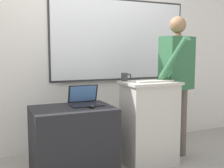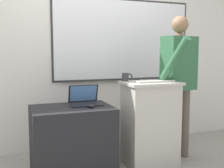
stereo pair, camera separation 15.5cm
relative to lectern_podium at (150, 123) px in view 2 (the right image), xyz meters
name	(u,v)px [view 2 (the right image)]	position (x,y,z in m)	size (l,w,h in m)	color
back_wall	(89,45)	(-0.46, 0.94, 0.92)	(6.40, 0.17, 2.81)	silver
lectern_podium	(150,123)	(0.00, 0.00, 0.00)	(0.63, 0.46, 0.97)	#BCB7AD
side_desk	(72,141)	(-0.91, 0.03, -0.12)	(0.84, 0.60, 0.74)	black
person_presenter	(179,77)	(0.41, 0.05, 0.52)	(0.60, 0.62, 1.74)	brown
laptop	(85,99)	(-0.74, 0.13, 0.31)	(0.34, 0.27, 0.21)	black
wireless_keyboard	(155,81)	(0.02, -0.06, 0.49)	(0.45, 0.13, 0.02)	beige
computer_mouse_by_laptop	(91,106)	(-0.73, -0.07, 0.27)	(0.06, 0.10, 0.03)	black
coffee_mug	(126,77)	(-0.24, 0.16, 0.53)	(0.13, 0.08, 0.10)	#333338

